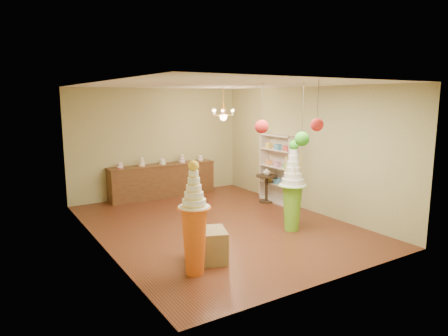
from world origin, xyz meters
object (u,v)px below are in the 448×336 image
pedestal_green (292,195)px  pedestal_orange (194,231)px  sideboard (163,180)px  round_table (266,185)px

pedestal_green → pedestal_orange: bearing=-163.7°
pedestal_green → pedestal_orange: (-2.70, -0.79, -0.05)m
sideboard → round_table: (2.10, -1.99, -0.01)m
round_table → pedestal_green: bearing=-114.9°
pedestal_orange → round_table: size_ratio=2.48×
sideboard → pedestal_orange: bearing=-107.9°
pedestal_green → sideboard: 4.26m
pedestal_green → round_table: 2.34m
pedestal_orange → pedestal_green: bearing=16.3°
pedestal_green → round_table: pedestal_green is taller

